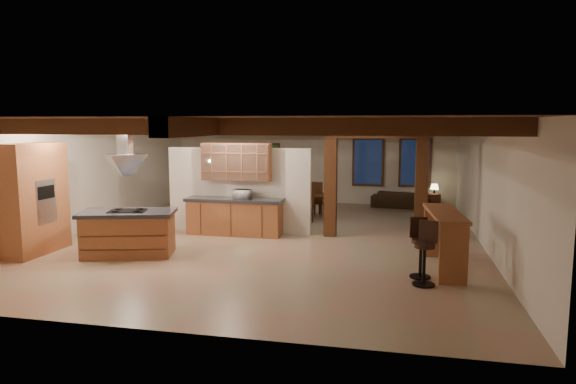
{
  "coord_description": "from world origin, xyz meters",
  "views": [
    {
      "loc": [
        3.05,
        -12.16,
        2.8
      ],
      "look_at": [
        0.31,
        0.5,
        1.09
      ],
      "focal_mm": 32.0,
      "sensor_mm": 36.0,
      "label": 1
    }
  ],
  "objects_px": {
    "kitchen_island": "(128,233)",
    "dining_table": "(292,206)",
    "sofa": "(401,199)",
    "bar_counter": "(444,231)"
  },
  "relations": [
    {
      "from": "kitchen_island",
      "to": "dining_table",
      "type": "xyz_separation_m",
      "value": [
        2.54,
        5.09,
        -0.14
      ]
    },
    {
      "from": "sofa",
      "to": "bar_counter",
      "type": "relative_size",
      "value": 0.87
    },
    {
      "from": "dining_table",
      "to": "bar_counter",
      "type": "distance_m",
      "value": 6.27
    },
    {
      "from": "kitchen_island",
      "to": "sofa",
      "type": "distance_m",
      "value": 9.68
    },
    {
      "from": "kitchen_island",
      "to": "dining_table",
      "type": "bearing_deg",
      "value": 63.46
    },
    {
      "from": "kitchen_island",
      "to": "dining_table",
      "type": "height_order",
      "value": "kitchen_island"
    },
    {
      "from": "dining_table",
      "to": "bar_counter",
      "type": "bearing_deg",
      "value": -67.9
    },
    {
      "from": "dining_table",
      "to": "kitchen_island",
      "type": "bearing_deg",
      "value": -134.09
    },
    {
      "from": "kitchen_island",
      "to": "bar_counter",
      "type": "xyz_separation_m",
      "value": [
        6.53,
        0.28,
        0.28
      ]
    },
    {
      "from": "dining_table",
      "to": "sofa",
      "type": "distance_m",
      "value": 4.18
    }
  ]
}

